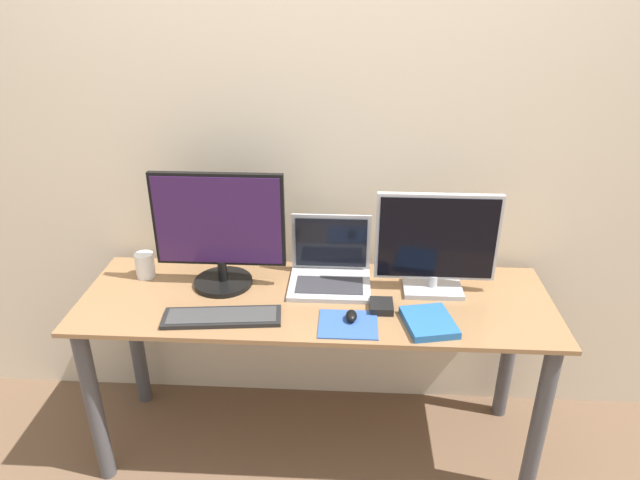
% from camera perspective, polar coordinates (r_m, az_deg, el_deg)
% --- Properties ---
extents(wall_back, '(7.00, 0.05, 2.50)m').
position_cam_1_polar(wall_back, '(2.31, 0.09, 9.94)').
color(wall_back, beige).
rests_on(wall_back, ground_plane).
extents(desk, '(1.80, 0.58, 0.73)m').
position_cam_1_polar(desk, '(2.27, -0.42, -8.94)').
color(desk, olive).
rests_on(desk, ground_plane).
extents(monitor_left, '(0.51, 0.23, 0.47)m').
position_cam_1_polar(monitor_left, '(2.21, -10.05, 0.92)').
color(monitor_left, black).
rests_on(monitor_left, desk).
extents(monitor_right, '(0.46, 0.16, 0.40)m').
position_cam_1_polar(monitor_right, '(2.19, 11.56, -0.45)').
color(monitor_right, '#B2B2B7').
rests_on(monitor_right, desk).
extents(laptop, '(0.32, 0.25, 0.26)m').
position_cam_1_polar(laptop, '(2.28, 1.03, -2.72)').
color(laptop, '#ADADB2').
rests_on(laptop, desk).
extents(keyboard, '(0.43, 0.17, 0.02)m').
position_cam_1_polar(keyboard, '(2.09, -9.77, -7.59)').
color(keyboard, black).
rests_on(keyboard, desk).
extents(mousepad, '(0.21, 0.18, 0.00)m').
position_cam_1_polar(mousepad, '(2.04, 2.82, -8.42)').
color(mousepad, '#2D519E').
rests_on(mousepad, desk).
extents(mouse, '(0.04, 0.07, 0.03)m').
position_cam_1_polar(mouse, '(2.05, 3.15, -7.59)').
color(mouse, black).
rests_on(mouse, mousepad).
extents(book, '(0.20, 0.23, 0.03)m').
position_cam_1_polar(book, '(2.07, 10.84, -8.08)').
color(book, '#235B9E').
rests_on(book, desk).
extents(mug, '(0.08, 0.08, 0.10)m').
position_cam_1_polar(mug, '(2.42, -17.10, -2.42)').
color(mug, white).
rests_on(mug, desk).
extents(power_brick, '(0.09, 0.10, 0.03)m').
position_cam_1_polar(power_brick, '(2.13, 6.16, -6.60)').
color(power_brick, black).
rests_on(power_brick, desk).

